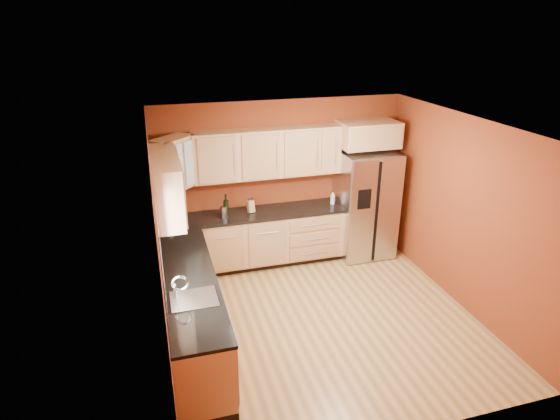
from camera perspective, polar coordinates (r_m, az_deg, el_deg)
The scene contains 23 objects.
floor at distance 6.48m, azimuth 5.04°, elevation -13.01°, with size 4.00×4.00×0.00m, color olive.
ceiling at distance 5.41m, azimuth 5.98°, elevation 10.05°, with size 4.00×4.00×0.00m, color silver.
wall_back at distance 7.59m, azimuth 0.05°, elevation 3.60°, with size 4.00×0.04×2.60m, color maroon.
wall_front at distance 4.28m, azimuth 15.35°, elevation -13.38°, with size 4.00×0.04×2.60m, color maroon.
wall_left at distance 5.48m, azimuth -14.51°, elevation -4.88°, with size 0.04×4.00×2.60m, color maroon.
wall_right at distance 6.77m, azimuth 21.47°, elevation -0.41°, with size 0.04×4.00×2.60m, color maroon.
base_cabinets_back at distance 7.52m, azimuth -3.36°, elevation -3.71°, with size 2.90×0.60×0.88m, color tan.
base_cabinets_left at distance 5.92m, azimuth -10.74°, elevation -11.99°, with size 0.60×2.80×0.88m, color tan.
countertop_back at distance 7.33m, azimuth -3.42°, elevation -0.51°, with size 2.90×0.62×0.04m, color black.
countertop_left at distance 5.68m, azimuth -10.97°, elevation -8.14°, with size 0.62×2.80×0.04m, color black.
upper_cabinets_back at distance 7.22m, azimuth -1.51°, elevation 6.96°, with size 2.30×0.33×0.75m, color tan.
upper_cabinets_left at distance 5.95m, azimuth -13.71°, elevation 2.91°, with size 0.33×1.35×0.75m, color tan.
corner_upper_cabinet at distance 6.86m, azimuth -12.77°, elevation 5.57°, with size 0.62×0.33×0.75m, color tan.
over_fridge_cabinet at distance 7.59m, azimuth 10.67°, elevation 9.10°, with size 0.92×0.60×0.40m, color tan.
refrigerator at distance 7.87m, azimuth 10.31°, elevation 0.73°, with size 0.90×0.75×1.78m, color silver.
window at distance 4.92m, azimuth -14.30°, elevation -4.86°, with size 0.03×0.90×1.00m, color white.
sink_faucet at distance 5.16m, azimuth -10.55°, elevation -9.25°, with size 0.50×0.42×0.30m, color silver, non-canonical shape.
canister_left at distance 7.16m, azimuth -6.86°, elevation -0.26°, with size 0.11×0.11×0.18m, color silver.
canister_right at distance 7.08m, azimuth -13.50°, elevation -0.86°, with size 0.13×0.13×0.21m, color silver.
wine_bottle_a at distance 7.10m, azimuth -11.85°, elevation -0.30°, with size 0.07×0.07×0.29m, color black, non-canonical shape.
wine_bottle_b at distance 7.15m, azimuth -6.59°, elevation 0.54°, with size 0.08×0.08×0.37m, color black, non-canonical shape.
knife_block at distance 7.32m, azimuth -3.59°, elevation 0.47°, with size 0.10×0.09×0.19m, color tan.
soap_dispenser at distance 7.67m, azimuth 6.43°, elevation 1.44°, with size 0.07×0.07×0.20m, color silver.
Camera 1 is at (-1.98, -4.91, 3.75)m, focal length 30.00 mm.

